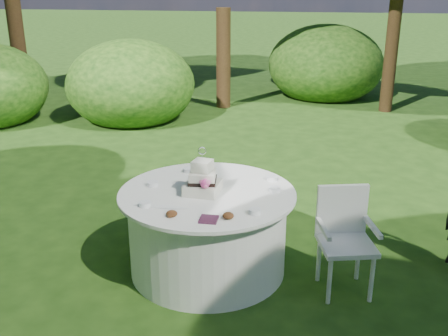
{
  "coord_description": "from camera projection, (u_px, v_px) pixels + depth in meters",
  "views": [
    {
      "loc": [
        0.85,
        -4.16,
        2.53
      ],
      "look_at": [
        0.15,
        0.0,
        1.0
      ],
      "focal_mm": 42.0,
      "sensor_mm": 36.0,
      "label": 1
    }
  ],
  "objects": [
    {
      "name": "votives",
      "position": [
        215.0,
        189.0,
        4.6
      ],
      "size": [
        1.19,
        0.95,
        0.04
      ],
      "color": "white",
      "rests_on": "table"
    },
    {
      "name": "petal_cups",
      "position": [
        200.0,
        215.0,
        4.08
      ],
      "size": [
        0.53,
        0.13,
        0.05
      ],
      "color": "#562D16",
      "rests_on": "table"
    },
    {
      "name": "cake",
      "position": [
        203.0,
        181.0,
        4.52
      ],
      "size": [
        0.31,
        0.32,
        0.42
      ],
      "color": "silver",
      "rests_on": "table"
    },
    {
      "name": "table",
      "position": [
        208.0,
        231.0,
        4.71
      ],
      "size": [
        1.56,
        1.56,
        0.77
      ],
      "color": "white",
      "rests_on": "ground"
    },
    {
      "name": "ground",
      "position": [
        208.0,
        268.0,
        4.85
      ],
      "size": [
        80.0,
        80.0,
        0.0
      ],
      "primitive_type": "plane",
      "color": "#1E3E11",
      "rests_on": "ground"
    },
    {
      "name": "chair",
      "position": [
        344.0,
        232.0,
        4.41
      ],
      "size": [
        0.53,
        0.53,
        0.9
      ],
      "color": "white",
      "rests_on": "ground"
    },
    {
      "name": "napkins",
      "position": [
        209.0,
        219.0,
        4.04
      ],
      "size": [
        0.14,
        0.14,
        0.02
      ],
      "primitive_type": "cube",
      "color": "#4B2039",
      "rests_on": "table"
    },
    {
      "name": "feather_plume",
      "position": [
        161.0,
        207.0,
        4.27
      ],
      "size": [
        0.48,
        0.07,
        0.01
      ],
      "primitive_type": "ellipsoid",
      "color": "white",
      "rests_on": "table"
    }
  ]
}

